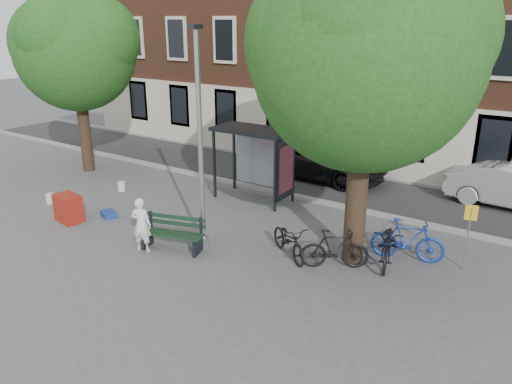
{
  "coord_description": "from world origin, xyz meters",
  "views": [
    {
      "loc": [
        8.72,
        -10.11,
        6.25
      ],
      "look_at": [
        0.9,
        1.38,
        1.4
      ],
      "focal_mm": 35.0,
      "sensor_mm": 36.0,
      "label": 1
    }
  ],
  "objects_px": {
    "lamppost": "(201,152)",
    "bike_c": "(388,244)",
    "car_dark": "(321,159)",
    "red_stand": "(68,208)",
    "bus_shelter": "(264,149)",
    "bench": "(173,235)",
    "bike_b": "(408,240)",
    "painter": "(141,225)",
    "notice_sign": "(470,224)",
    "bike_d": "(335,249)",
    "bike_a": "(289,240)"
  },
  "relations": [
    {
      "from": "lamppost",
      "to": "bike_d",
      "type": "bearing_deg",
      "value": 12.35
    },
    {
      "from": "bike_c",
      "to": "lamppost",
      "type": "bearing_deg",
      "value": -174.82
    },
    {
      "from": "bike_c",
      "to": "red_stand",
      "type": "distance_m",
      "value": 10.05
    },
    {
      "from": "notice_sign",
      "to": "car_dark",
      "type": "bearing_deg",
      "value": 130.43
    },
    {
      "from": "bike_c",
      "to": "notice_sign",
      "type": "height_order",
      "value": "notice_sign"
    },
    {
      "from": "lamppost",
      "to": "red_stand",
      "type": "xyz_separation_m",
      "value": [
        -4.76,
        -1.1,
        -2.33
      ]
    },
    {
      "from": "bus_shelter",
      "to": "bike_b",
      "type": "relative_size",
      "value": 1.46
    },
    {
      "from": "lamppost",
      "to": "bus_shelter",
      "type": "xyz_separation_m",
      "value": [
        -0.61,
        4.11,
        -0.87
      ]
    },
    {
      "from": "bike_d",
      "to": "car_dark",
      "type": "height_order",
      "value": "car_dark"
    },
    {
      "from": "lamppost",
      "to": "painter",
      "type": "bearing_deg",
      "value": -132.12
    },
    {
      "from": "bike_c",
      "to": "bike_d",
      "type": "height_order",
      "value": "bike_c"
    },
    {
      "from": "bench",
      "to": "car_dark",
      "type": "bearing_deg",
      "value": 71.03
    },
    {
      "from": "lamppost",
      "to": "bus_shelter",
      "type": "bearing_deg",
      "value": 98.43
    },
    {
      "from": "bike_c",
      "to": "red_stand",
      "type": "xyz_separation_m",
      "value": [
        -9.6,
        -2.97,
        -0.1
      ]
    },
    {
      "from": "bus_shelter",
      "to": "car_dark",
      "type": "distance_m",
      "value": 3.88
    },
    {
      "from": "bench",
      "to": "bike_b",
      "type": "xyz_separation_m",
      "value": [
        5.72,
        3.08,
        0.15
      ]
    },
    {
      "from": "car_dark",
      "to": "red_stand",
      "type": "xyz_separation_m",
      "value": [
        -4.53,
        -8.9,
        -0.31
      ]
    },
    {
      "from": "bus_shelter",
      "to": "bench",
      "type": "height_order",
      "value": "bus_shelter"
    },
    {
      "from": "painter",
      "to": "red_stand",
      "type": "height_order",
      "value": "painter"
    },
    {
      "from": "lamppost",
      "to": "bike_c",
      "type": "distance_m",
      "value": 5.65
    },
    {
      "from": "bus_shelter",
      "to": "bike_b",
      "type": "distance_m",
      "value": 6.22
    },
    {
      "from": "notice_sign",
      "to": "lamppost",
      "type": "bearing_deg",
      "value": -170.8
    },
    {
      "from": "bike_a",
      "to": "bike_b",
      "type": "distance_m",
      "value": 3.2
    },
    {
      "from": "bike_d",
      "to": "notice_sign",
      "type": "distance_m",
      "value": 3.48
    },
    {
      "from": "bike_b",
      "to": "bike_c",
      "type": "height_order",
      "value": "bike_b"
    },
    {
      "from": "lamppost",
      "to": "notice_sign",
      "type": "distance_m",
      "value": 7.3
    },
    {
      "from": "bike_b",
      "to": "bus_shelter",
      "type": "bearing_deg",
      "value": 59.06
    },
    {
      "from": "bench",
      "to": "car_dark",
      "type": "relative_size",
      "value": 0.35
    },
    {
      "from": "bike_d",
      "to": "notice_sign",
      "type": "xyz_separation_m",
      "value": [
        2.85,
        1.86,
        0.74
      ]
    },
    {
      "from": "car_dark",
      "to": "bike_b",
      "type": "bearing_deg",
      "value": -134.04
    },
    {
      "from": "bench",
      "to": "bike_d",
      "type": "relative_size",
      "value": 1.07
    },
    {
      "from": "bike_b",
      "to": "bike_d",
      "type": "xyz_separation_m",
      "value": [
        -1.43,
        -1.52,
        -0.04
      ]
    },
    {
      "from": "bike_a",
      "to": "bike_b",
      "type": "bearing_deg",
      "value": -25.23
    },
    {
      "from": "bus_shelter",
      "to": "car_dark",
      "type": "relative_size",
      "value": 0.52
    },
    {
      "from": "bench",
      "to": "bike_d",
      "type": "distance_m",
      "value": 4.57
    },
    {
      "from": "lamppost",
      "to": "car_dark",
      "type": "height_order",
      "value": "lamppost"
    },
    {
      "from": "lamppost",
      "to": "bike_d",
      "type": "xyz_separation_m",
      "value": [
        3.77,
        0.83,
        -2.24
      ]
    },
    {
      "from": "bike_c",
      "to": "notice_sign",
      "type": "relative_size",
      "value": 1.17
    },
    {
      "from": "bike_c",
      "to": "notice_sign",
      "type": "bearing_deg",
      "value": 8.56
    },
    {
      "from": "painter",
      "to": "bike_c",
      "type": "bearing_deg",
      "value": -171.64
    },
    {
      "from": "lamppost",
      "to": "bike_c",
      "type": "bearing_deg",
      "value": 21.11
    },
    {
      "from": "red_stand",
      "to": "lamppost",
      "type": "bearing_deg",
      "value": 13.04
    },
    {
      "from": "bike_b",
      "to": "red_stand",
      "type": "bearing_deg",
      "value": 94.99
    },
    {
      "from": "bike_c",
      "to": "bus_shelter",
      "type": "bearing_deg",
      "value": 141.78
    },
    {
      "from": "bike_b",
      "to": "car_dark",
      "type": "xyz_separation_m",
      "value": [
        -5.43,
        5.45,
        0.18
      ]
    },
    {
      "from": "bus_shelter",
      "to": "bike_a",
      "type": "distance_m",
      "value": 4.79
    },
    {
      "from": "bench",
      "to": "bike_b",
      "type": "relative_size",
      "value": 0.98
    },
    {
      "from": "lamppost",
      "to": "bike_a",
      "type": "distance_m",
      "value": 3.43
    },
    {
      "from": "painter",
      "to": "notice_sign",
      "type": "xyz_separation_m",
      "value": [
        7.79,
        3.97,
        0.49
      ]
    },
    {
      "from": "bus_shelter",
      "to": "painter",
      "type": "relative_size",
      "value": 1.8
    }
  ]
}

